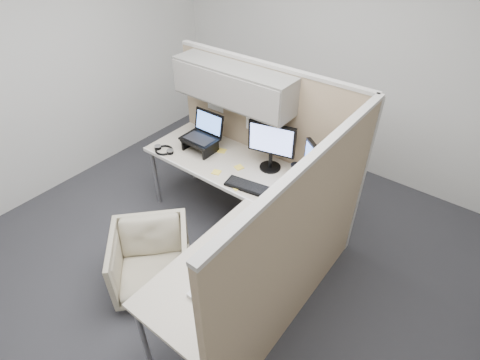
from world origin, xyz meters
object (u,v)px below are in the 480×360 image
Objects in this scene: keyboard at (250,187)px; monitor_left at (271,143)px; desk at (233,203)px; office_chair at (152,258)px.

monitor_left is at bearing 85.00° from keyboard.
desk is 0.21m from keyboard.
desk is 0.84m from office_chair.
monitor_left reaches higher than keyboard.
monitor_left reaches higher than office_chair.
desk is at bearing 14.12° from office_chair.
desk is 0.65m from monitor_left.
monitor_left reaches higher than desk.
keyboard is (0.39, 0.86, 0.42)m from office_chair.
office_chair is at bearing -119.88° from monitor_left.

